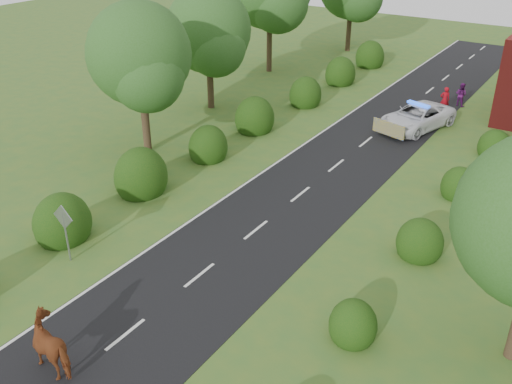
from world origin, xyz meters
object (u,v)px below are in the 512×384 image
Objects in this scene: pedestrian_red at (445,100)px; road_sign at (64,225)px; police_van at (417,117)px; cow at (56,347)px; pedestrian_purple at (461,94)px.

road_sign is at bearing 45.05° from pedestrian_red.
pedestrian_red reaches higher than police_van.
police_van is (2.46, 25.87, 0.01)m from cow.
police_van is at bearing 94.54° from pedestrian_purple.
cow is 29.98m from pedestrian_red.
police_van is (6.73, 21.74, -0.88)m from road_sign.
road_sign is 6.01m from cow.
pedestrian_purple is at bearing 96.23° from police_van.
police_van is 3.40× the size of pedestrian_red.
police_van reaches higher than pedestrian_purple.
cow is 1.21× the size of pedestrian_red.
police_van is 4.00m from pedestrian_red.
road_sign reaches higher than police_van.
pedestrian_red is at bearing 74.19° from road_sign.
police_van is 3.69× the size of pedestrian_purple.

